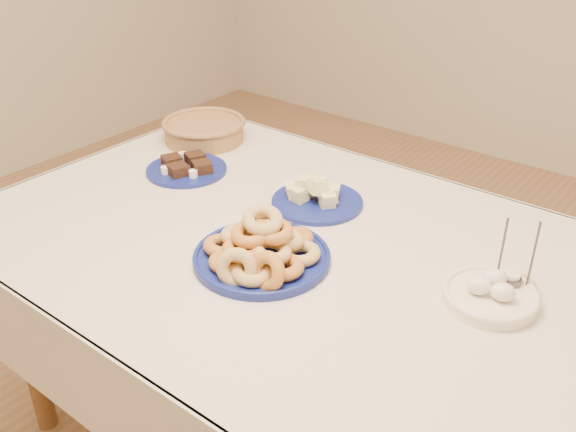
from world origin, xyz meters
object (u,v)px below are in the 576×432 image
(dining_table, at_px, (300,279))
(candle_holder, at_px, (511,287))
(donut_platter, at_px, (261,249))
(egg_bowl, at_px, (490,295))
(melon_plate, at_px, (316,196))
(brownie_plate, at_px, (186,168))
(wicker_basket, at_px, (204,129))

(dining_table, distance_m, candle_holder, 0.51)
(donut_platter, xyz_separation_m, candle_holder, (0.50, 0.24, -0.02))
(dining_table, distance_m, egg_bowl, 0.48)
(melon_plate, relative_size, brownie_plate, 0.86)
(brownie_plate, relative_size, candle_holder, 1.68)
(dining_table, height_order, wicker_basket, wicker_basket)
(candle_holder, distance_m, egg_bowl, 0.06)
(wicker_basket, bearing_deg, dining_table, -26.45)
(donut_platter, bearing_deg, wicker_basket, 144.60)
(donut_platter, xyz_separation_m, brownie_plate, (-0.50, 0.24, -0.02))
(dining_table, height_order, candle_holder, candle_holder)
(brownie_plate, height_order, egg_bowl, egg_bowl)
(melon_plate, distance_m, wicker_basket, 0.57)
(candle_holder, bearing_deg, dining_table, -166.12)
(donut_platter, relative_size, melon_plate, 1.56)
(donut_platter, height_order, candle_holder, candle_holder)
(brownie_plate, bearing_deg, candle_holder, 0.21)
(wicker_basket, bearing_deg, donut_platter, -35.40)
(candle_holder, height_order, egg_bowl, candle_holder)
(melon_plate, relative_size, wicker_basket, 0.79)
(melon_plate, xyz_separation_m, wicker_basket, (-0.56, 0.13, 0.02))
(wicker_basket, relative_size, candle_holder, 1.83)
(melon_plate, bearing_deg, wicker_basket, 166.49)
(dining_table, distance_m, wicker_basket, 0.74)
(wicker_basket, xyz_separation_m, candle_holder, (1.14, -0.21, -0.02))
(dining_table, bearing_deg, melon_plate, 116.39)
(dining_table, distance_m, donut_platter, 0.19)
(wicker_basket, bearing_deg, candle_holder, -10.28)
(dining_table, height_order, brownie_plate, brownie_plate)
(donut_platter, bearing_deg, dining_table, 80.60)
(melon_plate, xyz_separation_m, egg_bowl, (0.56, -0.13, -0.00))
(wicker_basket, height_order, egg_bowl, wicker_basket)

